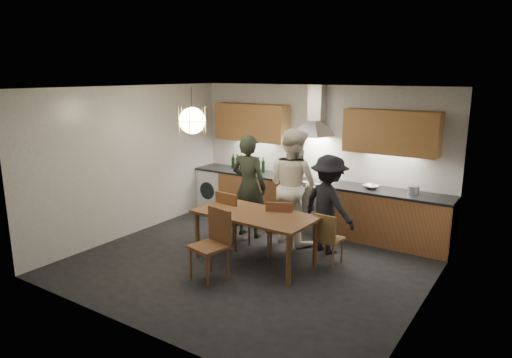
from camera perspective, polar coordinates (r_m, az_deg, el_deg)
The scene contains 17 objects.
ground at distance 7.04m, azimuth -0.64°, elevation -10.36°, with size 5.00×5.00×0.00m, color black.
room_shell at distance 6.55m, azimuth -0.68°, elevation 3.47°, with size 5.02×4.52×2.61m.
counter_run at distance 8.47m, azimuth 6.89°, elevation -3.13°, with size 5.00×0.62×0.90m.
range_stove at distance 8.48m, azimuth 6.73°, elevation -3.16°, with size 0.90×0.60×0.92m.
wall_fixtures at distance 8.30m, azimuth 7.37°, elevation 6.56°, with size 4.30×0.54×1.10m.
pendant_lamp at distance 7.03m, azimuth -7.98°, elevation 7.24°, with size 0.43×0.43×0.70m.
dining_table at distance 6.83m, azimuth -0.14°, elevation -5.02°, with size 1.85×0.98×0.77m.
chair_back_left at distance 7.42m, azimuth -3.17°, elevation -4.64°, with size 0.46×0.46×0.95m.
chair_back_mid at distance 7.05m, azimuth 3.00°, elevation -5.78°, with size 0.55×0.55×0.91m.
chair_back_right at distance 6.86m, azimuth 8.85°, elevation -7.03°, with size 0.38×0.38×0.80m.
chair_front at distance 6.38m, azimuth -5.29°, elevation -7.49°, with size 0.53×0.53×0.99m.
person_left at distance 7.88m, azimuth -0.89°, elevation -0.92°, with size 0.65×0.43×1.79m, color black.
person_mid at distance 7.65m, azimuth 4.65°, elevation -0.85°, with size 0.94×0.73×1.93m, color white.
person_right at distance 7.28m, azimuth 9.06°, elevation -3.14°, with size 1.02×0.58×1.58m, color black.
mixing_bowl at distance 7.93m, azimuth 14.18°, elevation -0.95°, with size 0.26×0.26×0.06m, color silver.
stock_pot at distance 7.76m, azimuth 19.08°, elevation -1.33°, with size 0.19×0.19×0.13m, color #BCBCBF.
wine_bottles at distance 9.13m, azimuth -1.04°, elevation 2.01°, with size 0.80×0.07×0.29m.
Camera 1 is at (3.62, -5.35, 2.80)m, focal length 32.00 mm.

